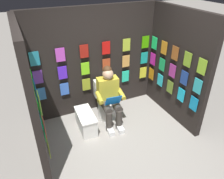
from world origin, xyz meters
TOP-DOWN VIEW (x-y plane):
  - ground_plane at (0.00, 0.00)m, footprint 30.00×30.00m
  - display_wall_back at (0.00, -1.74)m, footprint 2.73×0.14m
  - display_wall_left at (-1.36, -0.85)m, footprint 0.14×1.69m
  - display_wall_right at (1.36, -0.85)m, footprint 0.14×1.69m
  - toilet at (-0.07, -1.32)m, footprint 0.43×0.57m
  - person_reading at (-0.05, -1.10)m, footprint 0.55×0.71m
  - comic_longbox_near at (0.46, -1.07)m, footprint 0.33×0.66m

SIDE VIEW (x-z plane):
  - ground_plane at x=0.00m, z-range 0.00..0.00m
  - comic_longbox_near at x=0.46m, z-range 0.00..0.37m
  - toilet at x=-0.07m, z-range -0.06..0.71m
  - person_reading at x=-0.05m, z-range 0.00..1.20m
  - display_wall_left at x=-1.36m, z-range 0.00..2.19m
  - display_wall_right at x=1.36m, z-range 0.00..2.19m
  - display_wall_back at x=0.00m, z-range 0.00..2.19m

